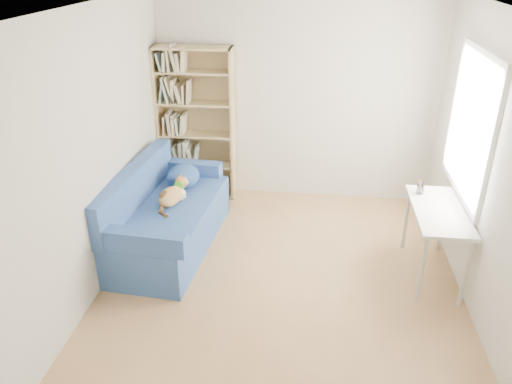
# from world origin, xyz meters

# --- Properties ---
(ground) EXTENTS (4.00, 4.00, 0.00)m
(ground) POSITION_xyz_m (0.00, 0.00, 0.00)
(ground) COLOR #A5794A
(ground) RESTS_ON ground
(room_shell) EXTENTS (3.54, 4.04, 2.62)m
(room_shell) POSITION_xyz_m (0.10, 0.03, 1.64)
(room_shell) COLOR silver
(room_shell) RESTS_ON ground
(sofa) EXTENTS (1.03, 1.94, 0.92)m
(sofa) POSITION_xyz_m (-1.33, 0.51, 0.35)
(sofa) COLOR navy
(sofa) RESTS_ON ground
(bookshelf) EXTENTS (0.98, 0.30, 1.96)m
(bookshelf) POSITION_xyz_m (-1.26, 1.83, 0.90)
(bookshelf) COLOR tan
(bookshelf) RESTS_ON ground
(desk) EXTENTS (0.49, 1.06, 0.75)m
(desk) POSITION_xyz_m (1.49, 0.27, 0.66)
(desk) COLOR white
(desk) RESTS_ON ground
(pen_cup) EXTENTS (0.08, 0.08, 0.14)m
(pen_cup) POSITION_xyz_m (1.36, 0.61, 0.80)
(pen_cup) COLOR white
(pen_cup) RESTS_ON desk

